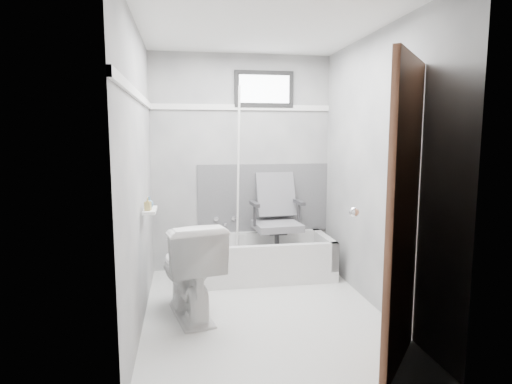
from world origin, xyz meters
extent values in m
plane|color=silver|center=(0.00, 0.00, 0.00)|extent=(2.60, 2.60, 0.00)
plane|color=silver|center=(0.00, 0.00, 2.40)|extent=(2.60, 2.60, 0.00)
cube|color=slate|center=(0.00, 1.30, 1.20)|extent=(2.00, 0.02, 2.40)
cube|color=slate|center=(0.00, -1.30, 1.20)|extent=(2.00, 0.02, 2.40)
cube|color=slate|center=(-1.00, 0.00, 1.20)|extent=(0.02, 2.60, 2.40)
cube|color=slate|center=(1.00, 0.00, 1.20)|extent=(0.02, 2.60, 2.40)
imported|color=white|center=(-0.62, 0.03, 0.40)|extent=(0.63, 0.90, 0.81)
cube|color=#4C4C4F|center=(0.25, 1.29, 0.80)|extent=(1.50, 0.02, 0.78)
cube|color=white|center=(0.00, 1.29, 1.82)|extent=(2.00, 0.02, 0.06)
cube|color=white|center=(-0.99, 0.00, 1.82)|extent=(0.02, 2.60, 0.06)
cylinder|color=white|center=(-0.07, 1.06, 1.05)|extent=(0.02, 0.32, 1.93)
cube|color=white|center=(-0.93, 0.11, 0.90)|extent=(0.10, 0.32, 0.02)
imported|color=tan|center=(-0.94, 0.03, 0.97)|extent=(0.06, 0.06, 0.11)
imported|color=slate|center=(-0.94, 0.17, 0.96)|extent=(0.10, 0.10, 0.09)
camera|label=1|loc=(-0.65, -3.47, 1.52)|focal=30.00mm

